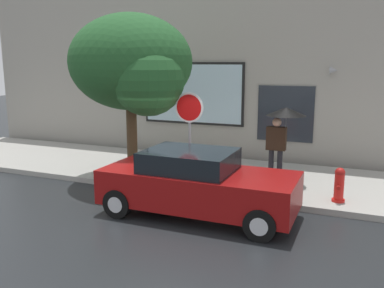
{
  "coord_description": "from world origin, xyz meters",
  "views": [
    {
      "loc": [
        4.37,
        -8.17,
        3.33
      ],
      "look_at": [
        0.21,
        1.8,
        1.2
      ],
      "focal_mm": 38.75,
      "sensor_mm": 36.0,
      "label": 1
    }
  ],
  "objects_px": {
    "parked_car": "(197,184)",
    "fire_hydrant": "(339,185)",
    "street_tree": "(133,66)",
    "pedestrian_with_umbrella": "(283,123)",
    "stop_sign": "(189,121)"
  },
  "relations": [
    {
      "from": "street_tree",
      "to": "pedestrian_with_umbrella",
      "type": "bearing_deg",
      "value": 16.15
    },
    {
      "from": "pedestrian_with_umbrella",
      "to": "stop_sign",
      "type": "xyz_separation_m",
      "value": [
        -2.12,
        -1.31,
        0.1
      ]
    },
    {
      "from": "parked_car",
      "to": "pedestrian_with_umbrella",
      "type": "xyz_separation_m",
      "value": [
        1.32,
        2.76,
        1.05
      ]
    },
    {
      "from": "parked_car",
      "to": "street_tree",
      "type": "bearing_deg",
      "value": 146.48
    },
    {
      "from": "fire_hydrant",
      "to": "street_tree",
      "type": "distance_m",
      "value": 6.0
    },
    {
      "from": "parked_car",
      "to": "fire_hydrant",
      "type": "height_order",
      "value": "parked_car"
    },
    {
      "from": "fire_hydrant",
      "to": "pedestrian_with_umbrella",
      "type": "height_order",
      "value": "pedestrian_with_umbrella"
    },
    {
      "from": "fire_hydrant",
      "to": "pedestrian_with_umbrella",
      "type": "xyz_separation_m",
      "value": [
        -1.54,
        1.05,
        1.23
      ]
    },
    {
      "from": "fire_hydrant",
      "to": "street_tree",
      "type": "height_order",
      "value": "street_tree"
    },
    {
      "from": "parked_car",
      "to": "fire_hydrant",
      "type": "xyz_separation_m",
      "value": [
        2.86,
        1.72,
        -0.17
      ]
    },
    {
      "from": "parked_car",
      "to": "street_tree",
      "type": "height_order",
      "value": "street_tree"
    },
    {
      "from": "parked_car",
      "to": "street_tree",
      "type": "xyz_separation_m",
      "value": [
        -2.5,
        1.66,
        2.52
      ]
    },
    {
      "from": "stop_sign",
      "to": "pedestrian_with_umbrella",
      "type": "bearing_deg",
      "value": 31.68
    },
    {
      "from": "fire_hydrant",
      "to": "stop_sign",
      "type": "xyz_separation_m",
      "value": [
        -3.66,
        -0.26,
        1.33
      ]
    },
    {
      "from": "parked_car",
      "to": "stop_sign",
      "type": "xyz_separation_m",
      "value": [
        -0.8,
        1.46,
        1.16
      ]
    }
  ]
}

